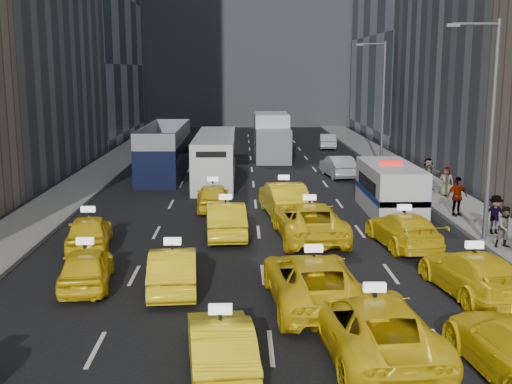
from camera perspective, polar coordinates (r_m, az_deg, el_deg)
sidewalk_west at (r=40.30m, az=-15.31°, el=0.47°), size 3.00×90.00×0.15m
sidewalk_east at (r=40.68m, az=14.75°, el=0.59°), size 3.00×90.00×0.15m
curb_west at (r=39.97m, az=-13.29°, el=0.51°), size 0.15×90.00×0.18m
curb_east at (r=40.30m, az=12.77°, el=0.61°), size 0.15×90.00×0.18m
streetlight_near at (r=27.41m, az=20.01°, el=5.71°), size 2.15×0.22×9.00m
streetlight_far at (r=46.59m, az=11.09°, el=8.01°), size 2.15×0.22×9.00m
taxi_5 at (r=15.49m, az=-3.16°, el=-13.48°), size 1.91×4.30×1.37m
taxi_6 at (r=16.62m, az=10.38°, el=-11.57°), size 3.03×5.77×1.55m
taxi_8 at (r=21.92m, az=-14.85°, el=-6.49°), size 2.04×4.10×1.34m
taxi_9 at (r=21.10m, az=-7.38°, el=-6.78°), size 1.81×4.38×1.41m
taxi_10 at (r=19.66m, az=5.09°, el=-7.82°), size 3.01×5.82×1.57m
taxi_11 at (r=21.63m, az=18.69°, el=-6.84°), size 2.63×5.09×1.41m
taxi_12 at (r=26.42m, az=-14.61°, el=-3.44°), size 2.20×4.31×1.40m
taxi_13 at (r=27.44m, az=-2.72°, el=-2.44°), size 1.91×4.71×1.52m
taxi_14 at (r=27.06m, az=4.75°, el=-2.58°), size 2.98×5.87×1.59m
taxi_15 at (r=26.60m, az=12.97°, el=-3.27°), size 2.56×5.04×1.40m
taxi_16 at (r=32.69m, az=-3.85°, el=-0.41°), size 1.88×4.17×1.39m
taxi_17 at (r=31.55m, az=2.47°, el=-0.56°), size 2.39×5.20×1.65m
nypd_van at (r=32.54m, az=11.82°, el=0.22°), size 2.97×6.33×2.63m
double_decker at (r=43.89m, az=-8.10°, el=3.64°), size 3.39×11.52×3.31m
city_bus at (r=41.26m, az=-3.63°, el=3.04°), size 3.32×11.71×2.98m
box_truck at (r=51.54m, az=1.41°, el=4.94°), size 2.78×7.84×3.57m
misc_car_0 at (r=43.13m, az=7.29°, el=2.30°), size 2.07×4.51×1.43m
misc_car_1 at (r=55.41m, az=-8.22°, el=4.26°), size 3.15×6.04×1.62m
misc_car_2 at (r=59.29m, az=1.02°, el=4.77°), size 2.54×5.55×1.57m
misc_car_3 at (r=56.38m, az=-3.68°, el=4.30°), size 1.97×4.02×1.32m
misc_car_4 at (r=58.67m, az=6.38°, el=4.52°), size 1.76×4.17×1.34m
pedestrian_1 at (r=27.02m, az=21.33°, el=-2.93°), size 0.84×0.51×1.65m
pedestrian_2 at (r=29.12m, az=20.49°, el=-1.89°), size 1.10×0.48×1.68m
pedestrian_3 at (r=32.11m, az=17.43°, el=-0.37°), size 1.20×0.77×1.89m
pedestrian_4 at (r=37.07m, az=16.55°, el=0.93°), size 0.91×0.71×1.64m
pedestrian_5 at (r=38.67m, az=15.04°, el=1.57°), size 1.76×0.62×1.86m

